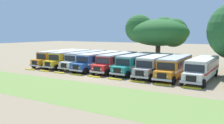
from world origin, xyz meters
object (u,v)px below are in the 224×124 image
parked_bus_slot_5 (137,62)px  parked_bus_slot_6 (156,64)px  parked_bus_slot_1 (71,58)px  parked_bus_slot_0 (59,57)px  parked_bus_slot_2 (86,59)px  parked_bus_slot_7 (175,66)px  broad_shade_tree (159,32)px  parked_bus_slot_8 (202,68)px  parked_bus_slot_4 (117,61)px  parked_bus_slot_3 (99,60)px

parked_bus_slot_5 → parked_bus_slot_6: same height
parked_bus_slot_1 → parked_bus_slot_5: (13.15, 0.01, 0.00)m
parked_bus_slot_0 → parked_bus_slot_2: (6.30, 0.03, 0.00)m
parked_bus_slot_7 → broad_shade_tree: 12.22m
broad_shade_tree → parked_bus_slot_8: bearing=-45.9°
parked_bus_slot_0 → parked_bus_slot_5: size_ratio=1.00×
parked_bus_slot_4 → parked_bus_slot_6: size_ratio=1.00×
parked_bus_slot_0 → parked_bus_slot_7: size_ratio=1.00×
parked_bus_slot_2 → parked_bus_slot_5: same height
parked_bus_slot_1 → parked_bus_slot_5: same height
parked_bus_slot_4 → broad_shade_tree: bearing=158.8°
parked_bus_slot_2 → parked_bus_slot_6: 13.01m
parked_bus_slot_7 → parked_bus_slot_0: bearing=-92.4°
parked_bus_slot_4 → parked_bus_slot_3: bearing=-84.3°
parked_bus_slot_0 → broad_shade_tree: broad_shade_tree is taller
parked_bus_slot_2 → parked_bus_slot_3: same height
parked_bus_slot_0 → parked_bus_slot_7: bearing=88.9°
parked_bus_slot_3 → broad_shade_tree: 12.50m
parked_bus_slot_1 → parked_bus_slot_3: (6.51, -0.38, 0.00)m
parked_bus_slot_0 → parked_bus_slot_5: bearing=90.7°
parked_bus_slot_0 → parked_bus_slot_2: same height
parked_bus_slot_4 → parked_bus_slot_7: same height
parked_bus_slot_6 → broad_shade_tree: size_ratio=0.95×
parked_bus_slot_3 → broad_shade_tree: broad_shade_tree is taller
parked_bus_slot_1 → parked_bus_slot_2: (3.34, 0.19, 0.00)m
parked_bus_slot_3 → parked_bus_slot_6: bearing=93.0°
parked_bus_slot_0 → parked_bus_slot_1: 2.97m
parked_bus_slot_0 → parked_bus_slot_1: size_ratio=1.00×
parked_bus_slot_1 → parked_bus_slot_2: 3.34m
parked_bus_slot_7 → parked_bus_slot_8: bearing=90.5°
parked_bus_slot_8 → parked_bus_slot_4: bearing=-90.3°
parked_bus_slot_0 → parked_bus_slot_6: (19.29, -0.63, 0.00)m
parked_bus_slot_5 → parked_bus_slot_7: same height
parked_bus_slot_5 → parked_bus_slot_6: 3.21m
parked_bus_slot_0 → broad_shade_tree: size_ratio=0.96×
parked_bus_slot_1 → parked_bus_slot_2: same height
parked_bus_slot_3 → parked_bus_slot_5: bearing=97.0°
parked_bus_slot_5 → broad_shade_tree: (0.28, 8.90, 4.68)m
parked_bus_slot_5 → parked_bus_slot_4: bearing=-85.2°
parked_bus_slot_3 → parked_bus_slot_6: size_ratio=1.01×
parked_bus_slot_2 → broad_shade_tree: (10.09, 8.73, 4.68)m
broad_shade_tree → parked_bus_slot_5: bearing=-91.8°
parked_bus_slot_2 → parked_bus_slot_3: bearing=80.1°
parked_bus_slot_2 → parked_bus_slot_6: bearing=87.2°
parked_bus_slot_6 → broad_shade_tree: broad_shade_tree is taller
parked_bus_slot_4 → parked_bus_slot_6: (6.54, -0.39, 0.00)m
parked_bus_slot_0 → broad_shade_tree: bearing=119.4°
parked_bus_slot_0 → parked_bus_slot_5: (16.12, -0.14, 0.00)m
parked_bus_slot_0 → parked_bus_slot_3: 9.49m
parked_bus_slot_6 → broad_shade_tree: 10.89m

